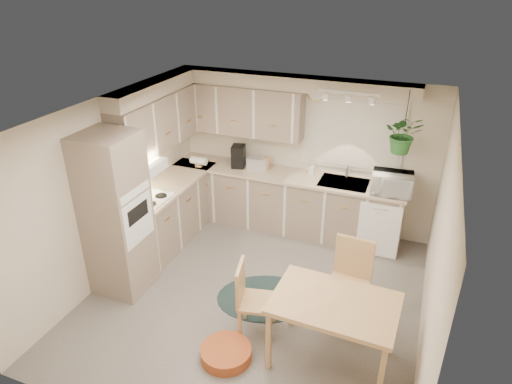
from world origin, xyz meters
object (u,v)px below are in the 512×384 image
chair_back (347,285)px  pet_bed (226,353)px  braided_rug (265,298)px  microwave (392,181)px  chair_left (257,300)px  dining_table (332,331)px

chair_back → pet_bed: (-1.06, -1.05, -0.44)m
braided_rug → microwave: (1.24, 1.67, 1.12)m
pet_bed → chair_left: bearing=71.9°
chair_back → pet_bed: chair_back is taller
braided_rug → dining_table: bearing=-35.1°
braided_rug → chair_back: bearing=-1.2°
chair_back → pet_bed: 1.56m
chair_back → braided_rug: size_ratio=0.82×
chair_back → microwave: size_ratio=1.84×
chair_back → braided_rug: (-1.00, 0.02, -0.50)m
pet_bed → microwave: bearing=64.7°
chair_left → braided_rug: (-0.11, 0.57, -0.44)m
chair_left → dining_table: bearing=69.5°
chair_back → braided_rug: chair_back is taller
dining_table → braided_rug: 1.27m
chair_left → pet_bed: chair_left is taller
dining_table → microwave: 2.50m
dining_table → chair_left: 0.89m
dining_table → pet_bed: bearing=-160.1°
chair_back → pet_bed: bearing=49.9°
chair_left → chair_back: (0.89, 0.55, 0.06)m
microwave → chair_back: bearing=-102.2°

